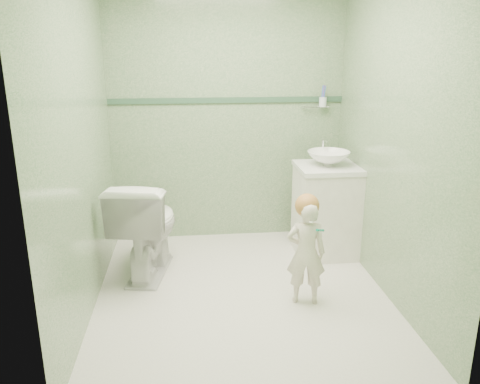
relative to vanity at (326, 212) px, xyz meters
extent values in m
plane|color=beige|center=(-0.84, -0.70, -0.40)|extent=(2.50, 2.50, 0.00)
cube|color=#678E65|center=(-0.84, 0.55, 0.80)|extent=(2.20, 0.04, 2.40)
cube|color=#678E65|center=(-0.84, -1.95, 0.80)|extent=(2.20, 0.04, 2.40)
cube|color=#678E65|center=(-1.94, -0.70, 0.80)|extent=(0.04, 2.50, 2.40)
cube|color=#678E65|center=(0.26, -0.70, 0.80)|extent=(0.04, 2.50, 2.40)
cube|color=#31543D|center=(-0.84, 0.54, 0.95)|extent=(2.20, 0.02, 0.05)
cube|color=white|center=(0.00, 0.00, 0.00)|extent=(0.52, 0.50, 0.80)
cube|color=white|center=(0.00, 0.00, 0.41)|extent=(0.54, 0.52, 0.04)
imported|color=white|center=(0.00, 0.00, 0.49)|extent=(0.37, 0.37, 0.13)
cylinder|color=silver|center=(0.00, 0.20, 0.55)|extent=(0.03, 0.03, 0.18)
cylinder|color=silver|center=(0.00, 0.15, 0.63)|extent=(0.02, 0.12, 0.02)
cylinder|color=silver|center=(0.00, 0.50, 0.88)|extent=(0.26, 0.02, 0.02)
cylinder|color=silver|center=(0.06, 0.48, 0.93)|extent=(0.07, 0.07, 0.09)
cylinder|color=#6F4EA6|center=(0.06, 0.47, 1.00)|extent=(0.01, 0.01, 0.17)
cylinder|color=blue|center=(0.05, 0.48, 1.00)|extent=(0.01, 0.01, 0.17)
cylinder|color=#BB2F31|center=(0.07, 0.49, 1.00)|extent=(0.01, 0.01, 0.17)
cylinder|color=blue|center=(0.07, 0.46, 1.00)|extent=(0.01, 0.01, 0.17)
imported|color=white|center=(-1.58, -0.23, 0.01)|extent=(0.60, 0.88, 0.83)
imported|color=beige|center=(-0.39, -0.86, -0.01)|extent=(0.31, 0.24, 0.78)
sphere|color=#AE7336|center=(-0.39, -0.83, 0.35)|extent=(0.17, 0.17, 0.17)
cylinder|color=#038869|center=(-0.33, -1.00, 0.22)|extent=(0.09, 0.12, 0.06)
cube|color=white|center=(-0.38, -0.94, 0.26)|extent=(0.03, 0.03, 0.02)
camera|label=1|loc=(-1.22, -4.01, 1.44)|focal=36.10mm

